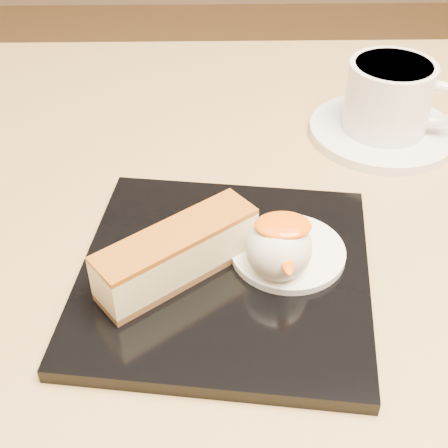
{
  "coord_description": "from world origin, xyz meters",
  "views": [
    {
      "loc": [
        0.03,
        -0.4,
        1.06
      ],
      "look_at": [
        0.04,
        -0.03,
        0.76
      ],
      "focal_mm": 50.0,
      "sensor_mm": 36.0,
      "label": 1
    }
  ],
  "objects_px": {
    "cheesecake": "(177,254)",
    "coffee_cup": "(391,96)",
    "dessert_plate": "(224,274)",
    "table": "(186,353)",
    "ice_cream_scoop": "(279,248)",
    "saucer": "(382,131)"
  },
  "relations": [
    {
      "from": "table",
      "to": "dessert_plate",
      "type": "height_order",
      "value": "dessert_plate"
    },
    {
      "from": "table",
      "to": "cheesecake",
      "type": "xyz_separation_m",
      "value": [
        0.0,
        -0.06,
        0.19
      ]
    },
    {
      "from": "saucer",
      "to": "dessert_plate",
      "type": "bearing_deg",
      "value": -128.53
    },
    {
      "from": "ice_cream_scoop",
      "to": "coffee_cup",
      "type": "distance_m",
      "value": 0.25
    },
    {
      "from": "table",
      "to": "saucer",
      "type": "bearing_deg",
      "value": 37.41
    },
    {
      "from": "table",
      "to": "cheesecake",
      "type": "bearing_deg",
      "value": -87.38
    },
    {
      "from": "cheesecake",
      "to": "coffee_cup",
      "type": "distance_m",
      "value": 0.3
    },
    {
      "from": "dessert_plate",
      "to": "ice_cream_scoop",
      "type": "relative_size",
      "value": 4.44
    },
    {
      "from": "table",
      "to": "cheesecake",
      "type": "relative_size",
      "value": 6.52
    },
    {
      "from": "ice_cream_scoop",
      "to": "coffee_cup",
      "type": "height_order",
      "value": "coffee_cup"
    },
    {
      "from": "table",
      "to": "saucer",
      "type": "relative_size",
      "value": 5.33
    },
    {
      "from": "dessert_plate",
      "to": "cheesecake",
      "type": "distance_m",
      "value": 0.04
    },
    {
      "from": "dessert_plate",
      "to": "ice_cream_scoop",
      "type": "xyz_separation_m",
      "value": [
        0.04,
        -0.01,
        0.03
      ]
    },
    {
      "from": "coffee_cup",
      "to": "dessert_plate",
      "type": "bearing_deg",
      "value": -108.81
    },
    {
      "from": "cheesecake",
      "to": "coffee_cup",
      "type": "bearing_deg",
      "value": 8.61
    },
    {
      "from": "coffee_cup",
      "to": "cheesecake",
      "type": "bearing_deg",
      "value": -113.46
    },
    {
      "from": "table",
      "to": "coffee_cup",
      "type": "distance_m",
      "value": 0.33
    },
    {
      "from": "dessert_plate",
      "to": "cheesecake",
      "type": "xyz_separation_m",
      "value": [
        -0.03,
        -0.01,
        0.03
      ]
    },
    {
      "from": "table",
      "to": "ice_cream_scoop",
      "type": "distance_m",
      "value": 0.22
    },
    {
      "from": "table",
      "to": "coffee_cup",
      "type": "relative_size",
      "value": 7.13
    },
    {
      "from": "table",
      "to": "dessert_plate",
      "type": "xyz_separation_m",
      "value": [
        0.04,
        -0.05,
        0.16
      ]
    },
    {
      "from": "cheesecake",
      "to": "saucer",
      "type": "height_order",
      "value": "cheesecake"
    }
  ]
}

